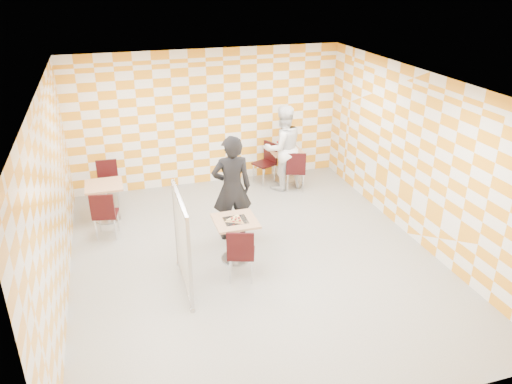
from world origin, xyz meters
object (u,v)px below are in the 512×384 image
at_px(chair_second_side, 267,159).
at_px(chair_empty_far, 108,179).
at_px(man_white, 283,148).
at_px(soda_bottle, 292,144).
at_px(man_dark, 232,188).
at_px(partition, 182,243).
at_px(chair_main_front, 241,251).
at_px(second_table, 285,160).
at_px(main_table, 236,233).
at_px(chair_second_front, 296,168).
at_px(sport_bottle, 277,146).
at_px(empty_table, 105,196).
at_px(chair_empty_near, 104,212).

height_order(chair_second_side, chair_empty_far, same).
xyz_separation_m(man_white, soda_bottle, (0.37, 0.43, -0.09)).
xyz_separation_m(chair_second_side, man_dark, (-1.41, -2.29, 0.43)).
bearing_deg(chair_empty_far, soda_bottle, 1.51).
bearing_deg(chair_second_side, partition, -124.94).
bearing_deg(chair_second_side, chair_main_front, -113.84).
bearing_deg(man_white, partition, 42.02).
bearing_deg(second_table, man_dark, -129.41).
bearing_deg(chair_empty_far, man_white, -4.88).
distance_m(main_table, partition, 1.15).
xyz_separation_m(chair_main_front, chair_empty_far, (-1.88, 3.56, 0.00)).
xyz_separation_m(main_table, man_white, (1.76, 2.59, 0.43)).
bearing_deg(chair_second_front, partition, -135.58).
bearing_deg(second_table, chair_empty_far, -179.08).
bearing_deg(chair_second_side, main_table, -116.94).
bearing_deg(chair_second_front, main_table, -130.28).
height_order(main_table, chair_second_front, chair_second_front).
relative_size(second_table, partition, 0.48).
distance_m(chair_second_side, sport_bottle, 0.38).
distance_m(main_table, man_white, 3.16).
bearing_deg(empty_table, man_dark, -32.53).
distance_m(chair_second_side, man_white, 0.64).
bearing_deg(sport_bottle, main_table, -120.48).
xyz_separation_m(second_table, man_white, (-0.20, -0.38, 0.43)).
bearing_deg(chair_main_front, second_table, 60.53).
height_order(chair_empty_near, chair_empty_far, same).
bearing_deg(partition, man_dark, 49.73).
height_order(chair_empty_near, man_dark, man_dark).
bearing_deg(empty_table, chair_second_side, 14.07).
bearing_deg(chair_second_side, man_white, -65.38).
xyz_separation_m(chair_empty_near, partition, (1.11, -1.92, 0.25)).
xyz_separation_m(chair_second_side, soda_bottle, (0.58, -0.03, 0.31)).
distance_m(chair_empty_far, sport_bottle, 3.77).
relative_size(main_table, soda_bottle, 3.26).
bearing_deg(chair_main_front, soda_bottle, 58.94).
bearing_deg(man_white, chair_second_side, -72.44).
xyz_separation_m(chair_empty_near, soda_bottle, (4.20, 1.65, 0.31)).
bearing_deg(chair_second_front, sport_bottle, 104.74).
bearing_deg(man_dark, main_table, 82.80).
xyz_separation_m(chair_second_side, sport_bottle, (0.24, -0.01, 0.29)).
xyz_separation_m(chair_second_front, chair_empty_far, (-3.94, 0.58, 0.00)).
distance_m(chair_second_side, partition, 4.39).
bearing_deg(sport_bottle, man_white, -94.03).
relative_size(chair_main_front, man_white, 0.49).
distance_m(partition, sport_bottle, 4.52).
bearing_deg(soda_bottle, main_table, -125.15).
bearing_deg(chair_main_front, chair_empty_near, 134.53).
distance_m(chair_second_front, chair_empty_near, 4.16).
relative_size(empty_table, chair_main_front, 0.81).
bearing_deg(chair_second_front, man_white, 129.99).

